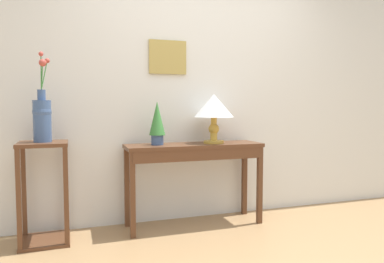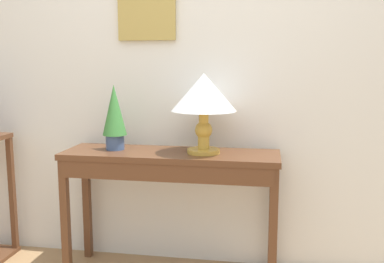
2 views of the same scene
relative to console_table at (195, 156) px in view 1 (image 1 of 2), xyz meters
The scene contains 6 objects.
back_wall_with_art 0.81m from the console_table, 66.07° to the left, with size 9.00×0.13×2.80m.
console_table is the anchor object (origin of this frame).
table_lamp 0.49m from the console_table, ahead, with size 0.38×0.38×0.47m.
potted_plant_on_console 0.48m from the console_table, behind, with size 0.15×0.15×0.40m.
pedestal_stand_left 1.34m from the console_table, behind, with size 0.39×0.39×0.84m.
flower_vase_tall 1.37m from the console_table, behind, with size 0.15×0.16×0.72m.
Camera 1 is at (-1.24, -1.94, 1.12)m, focal length 33.77 mm.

